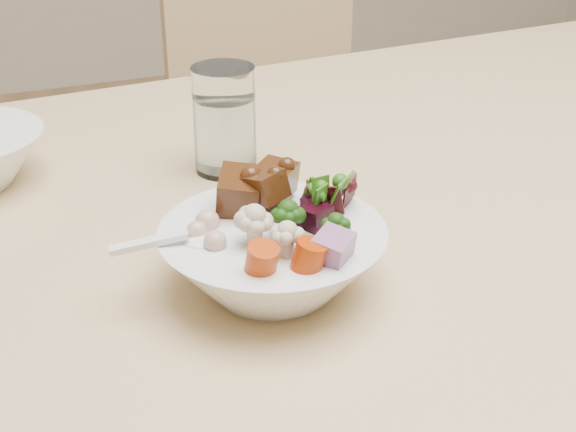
% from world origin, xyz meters
% --- Properties ---
extents(dining_table, '(1.73, 1.05, 0.78)m').
position_xyz_m(dining_table, '(-0.21, 0.11, 0.70)').
color(dining_table, tan).
rests_on(dining_table, ground).
extents(chair_far, '(0.40, 0.40, 0.85)m').
position_xyz_m(chair_far, '(-0.06, 0.82, 0.48)').
color(chair_far, tan).
rests_on(chair_far, ground).
extents(food_bowl, '(0.19, 0.19, 0.10)m').
position_xyz_m(food_bowl, '(-0.40, -0.01, 0.81)').
color(food_bowl, white).
rests_on(food_bowl, dining_table).
extents(soup_spoon, '(0.09, 0.04, 0.02)m').
position_xyz_m(soup_spoon, '(-0.47, -0.01, 0.84)').
color(soup_spoon, white).
rests_on(soup_spoon, food_bowl).
extents(water_glass, '(0.07, 0.07, 0.12)m').
position_xyz_m(water_glass, '(-0.36, 0.23, 0.83)').
color(water_glass, white).
rests_on(water_glass, dining_table).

